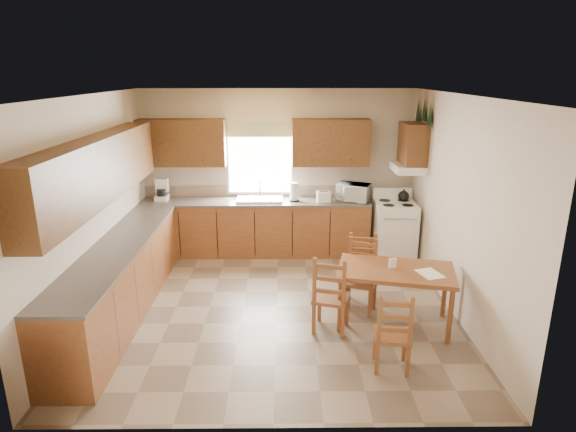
{
  "coord_description": "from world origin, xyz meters",
  "views": [
    {
      "loc": [
        0.09,
        -5.71,
        2.97
      ],
      "look_at": [
        0.15,
        0.3,
        1.15
      ],
      "focal_mm": 30.0,
      "sensor_mm": 36.0,
      "label": 1
    }
  ],
  "objects_px": {
    "stove": "(394,232)",
    "chair_far_right": "(360,277)",
    "chair_near_right": "(392,330)",
    "chair_near_left": "(331,293)",
    "chair_far_left": "(362,271)",
    "microwave": "(353,192)",
    "dining_table": "(394,297)"
  },
  "relations": [
    {
      "from": "stove",
      "to": "microwave",
      "type": "height_order",
      "value": "microwave"
    },
    {
      "from": "chair_near_right",
      "to": "dining_table",
      "type": "bearing_deg",
      "value": -97.15
    },
    {
      "from": "chair_near_right",
      "to": "chair_far_right",
      "type": "height_order",
      "value": "chair_far_right"
    },
    {
      "from": "chair_near_right",
      "to": "chair_far_right",
      "type": "xyz_separation_m",
      "value": [
        -0.14,
        1.26,
        0.03
      ]
    },
    {
      "from": "chair_near_left",
      "to": "chair_far_left",
      "type": "relative_size",
      "value": 1.03
    },
    {
      "from": "stove",
      "to": "chair_far_right",
      "type": "height_order",
      "value": "stove"
    },
    {
      "from": "dining_table",
      "to": "chair_near_left",
      "type": "xyz_separation_m",
      "value": [
        -0.77,
        -0.13,
        0.11
      ]
    },
    {
      "from": "stove",
      "to": "chair_near_left",
      "type": "xyz_separation_m",
      "value": [
        -1.23,
        -2.23,
        0.01
      ]
    },
    {
      "from": "stove",
      "to": "dining_table",
      "type": "distance_m",
      "value": 2.15
    },
    {
      "from": "chair_near_left",
      "to": "chair_near_right",
      "type": "bearing_deg",
      "value": 141.46
    },
    {
      "from": "stove",
      "to": "dining_table",
      "type": "bearing_deg",
      "value": -101.08
    },
    {
      "from": "stove",
      "to": "microwave",
      "type": "bearing_deg",
      "value": 157.29
    },
    {
      "from": "stove",
      "to": "microwave",
      "type": "xyz_separation_m",
      "value": [
        -0.64,
        0.29,
        0.59
      ]
    },
    {
      "from": "chair_near_left",
      "to": "chair_far_left",
      "type": "xyz_separation_m",
      "value": [
        0.47,
        0.67,
        -0.01
      ]
    },
    {
      "from": "chair_far_right",
      "to": "stove",
      "type": "bearing_deg",
      "value": 83.78
    },
    {
      "from": "microwave",
      "to": "chair_near_left",
      "type": "xyz_separation_m",
      "value": [
        -0.59,
        -2.51,
        -0.59
      ]
    },
    {
      "from": "stove",
      "to": "chair_far_left",
      "type": "height_order",
      "value": "stove"
    },
    {
      "from": "dining_table",
      "to": "chair_far_left",
      "type": "xyz_separation_m",
      "value": [
        -0.3,
        0.54,
        0.1
      ]
    },
    {
      "from": "dining_table",
      "to": "chair_far_right",
      "type": "height_order",
      "value": "chair_far_right"
    },
    {
      "from": "microwave",
      "to": "chair_near_right",
      "type": "distance_m",
      "value": 3.35
    },
    {
      "from": "stove",
      "to": "chair_far_right",
      "type": "distance_m",
      "value": 1.92
    },
    {
      "from": "chair_near_right",
      "to": "chair_near_left",
      "type": "bearing_deg",
      "value": -47.96
    },
    {
      "from": "microwave",
      "to": "chair_far_left",
      "type": "relative_size",
      "value": 0.51
    },
    {
      "from": "microwave",
      "to": "chair_far_right",
      "type": "distance_m",
      "value": 2.12
    },
    {
      "from": "chair_far_right",
      "to": "microwave",
      "type": "bearing_deg",
      "value": 104.05
    },
    {
      "from": "chair_near_left",
      "to": "chair_far_right",
      "type": "distance_m",
      "value": 0.64
    },
    {
      "from": "microwave",
      "to": "dining_table",
      "type": "height_order",
      "value": "microwave"
    },
    {
      "from": "dining_table",
      "to": "chair_far_left",
      "type": "height_order",
      "value": "chair_far_left"
    },
    {
      "from": "microwave",
      "to": "chair_far_left",
      "type": "distance_m",
      "value": 1.94
    },
    {
      "from": "stove",
      "to": "chair_far_right",
      "type": "bearing_deg",
      "value": -114.02
    },
    {
      "from": "chair_near_left",
      "to": "chair_far_left",
      "type": "height_order",
      "value": "chair_near_left"
    },
    {
      "from": "chair_far_left",
      "to": "dining_table",
      "type": "bearing_deg",
      "value": -53.24
    }
  ]
}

